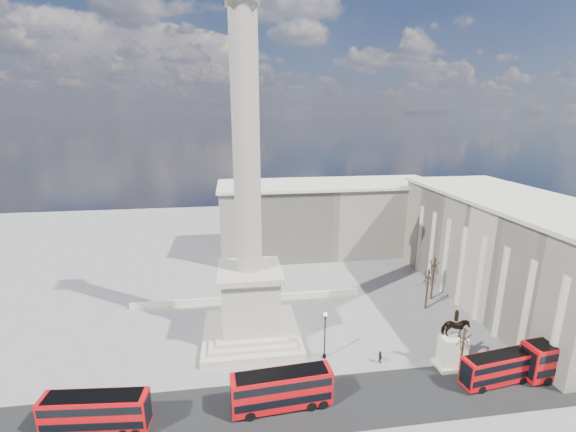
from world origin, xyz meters
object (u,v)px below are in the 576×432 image
(nelsons_column, at_px, (249,255))
(pedestrian_walking, at_px, (441,341))
(red_bus_a, at_px, (96,412))
(equestrian_statue, at_px, (453,347))
(red_bus_d, at_px, (568,356))
(victorian_lamp, at_px, (325,331))
(pedestrian_crossing, at_px, (380,357))
(red_bus_b, at_px, (282,389))
(pedestrian_standing, at_px, (496,359))
(red_bus_c, at_px, (500,368))

(nelsons_column, xyz_separation_m, pedestrian_walking, (26.43, -6.62, -11.99))
(red_bus_a, relative_size, equestrian_statue, 1.31)
(red_bus_d, relative_size, victorian_lamp, 1.82)
(equestrian_statue, relative_size, pedestrian_crossing, 4.67)
(nelsons_column, bearing_deg, pedestrian_crossing, -28.01)
(red_bus_d, bearing_deg, nelsons_column, 154.20)
(pedestrian_walking, bearing_deg, red_bus_b, 169.56)
(red_bus_a, relative_size, pedestrian_crossing, 6.14)
(nelsons_column, height_order, victorian_lamp, nelsons_column)
(nelsons_column, bearing_deg, red_bus_d, -20.02)
(victorian_lamp, bearing_deg, red_bus_d, -14.27)
(pedestrian_standing, bearing_deg, red_bus_d, 120.26)
(red_bus_a, xyz_separation_m, victorian_lamp, (26.21, 8.80, 1.76))
(red_bus_c, relative_size, victorian_lamp, 1.47)
(equestrian_statue, height_order, pedestrian_walking, equestrian_statue)
(nelsons_column, relative_size, red_bus_a, 4.59)
(equestrian_statue, distance_m, pedestrian_standing, 6.25)
(victorian_lamp, bearing_deg, red_bus_a, -161.43)
(nelsons_column, height_order, red_bus_c, nelsons_column)
(red_bus_a, height_order, equestrian_statue, equestrian_statue)
(red_bus_c, distance_m, victorian_lamp, 21.62)
(equestrian_statue, bearing_deg, red_bus_b, -169.81)
(nelsons_column, height_order, pedestrian_walking, nelsons_column)
(pedestrian_crossing, bearing_deg, victorian_lamp, 66.73)
(red_bus_c, bearing_deg, nelsons_column, 146.16)
(red_bus_d, relative_size, pedestrian_standing, 6.46)
(nelsons_column, xyz_separation_m, equestrian_statue, (25.49, -10.88, -10.05))
(victorian_lamp, xyz_separation_m, pedestrian_walking, (16.91, 0.10, -3.11))
(red_bus_c, xyz_separation_m, pedestrian_crossing, (-12.95, 5.76, -1.21))
(pedestrian_walking, relative_size, pedestrian_crossing, 1.04)
(pedestrian_crossing, bearing_deg, nelsons_column, 55.31)
(nelsons_column, distance_m, victorian_lamp, 14.66)
(victorian_lamp, xyz_separation_m, pedestrian_crossing, (7.08, -2.11, -3.15))
(red_bus_a, bearing_deg, pedestrian_walking, 16.76)
(red_bus_b, distance_m, red_bus_c, 26.81)
(red_bus_b, xyz_separation_m, red_bus_c, (26.81, 0.37, -0.30))
(pedestrian_walking, bearing_deg, pedestrian_standing, -74.25)
(red_bus_c, relative_size, equestrian_statue, 1.22)
(red_bus_a, relative_size, victorian_lamp, 1.59)
(red_bus_a, distance_m, pedestrian_walking, 44.04)
(nelsons_column, distance_m, pedestrian_standing, 35.52)
(red_bus_c, xyz_separation_m, pedestrian_standing, (1.85, 3.10, -1.12))
(red_bus_c, height_order, pedestrian_walking, red_bus_c)
(red_bus_a, bearing_deg, nelsons_column, 48.05)
(pedestrian_standing, relative_size, pedestrian_crossing, 1.09)
(red_bus_d, distance_m, pedestrian_crossing, 23.18)
(red_bus_d, relative_size, pedestrian_crossing, 7.06)
(victorian_lamp, distance_m, pedestrian_crossing, 8.03)
(red_bus_c, relative_size, pedestrian_crossing, 5.68)
(nelsons_column, relative_size, pedestrian_walking, 27.02)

